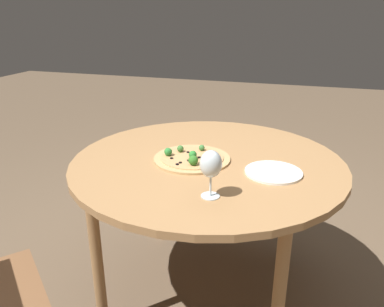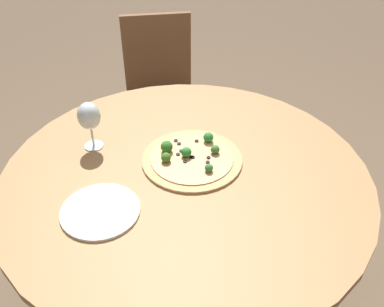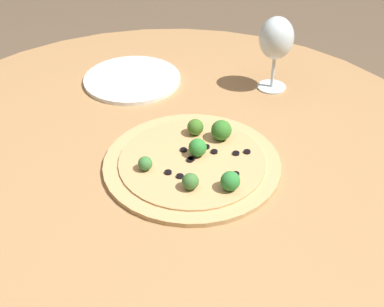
# 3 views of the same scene
# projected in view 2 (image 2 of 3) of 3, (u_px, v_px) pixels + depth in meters

# --- Properties ---
(ground_plane) EXTENTS (12.00, 12.00, 0.00)m
(ground_plane) POSITION_uv_depth(u_px,v_px,m) (187.00, 302.00, 1.89)
(ground_plane) COLOR brown
(dining_table) EXTENTS (1.24, 1.24, 0.75)m
(dining_table) POSITION_uv_depth(u_px,v_px,m) (186.00, 187.00, 1.47)
(dining_table) COLOR #A87A4C
(dining_table) RESTS_ON ground_plane
(chair) EXTENTS (0.56, 0.56, 0.88)m
(chair) POSITION_uv_depth(u_px,v_px,m) (160.00, 92.00, 2.42)
(chair) COLOR brown
(chair) RESTS_ON ground_plane
(pizza) EXTENTS (0.35, 0.35, 0.06)m
(pizza) POSITION_uv_depth(u_px,v_px,m) (191.00, 157.00, 1.48)
(pizza) COLOR tan
(pizza) RESTS_ON dining_table
(wine_glass) EXTENTS (0.08, 0.08, 0.18)m
(wine_glass) POSITION_uv_depth(u_px,v_px,m) (89.00, 117.00, 1.48)
(wine_glass) COLOR silver
(wine_glass) RESTS_ON dining_table
(plate_near) EXTENTS (0.24, 0.24, 0.01)m
(plate_near) POSITION_uv_depth(u_px,v_px,m) (100.00, 211.00, 1.28)
(plate_near) COLOR white
(plate_near) RESTS_ON dining_table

